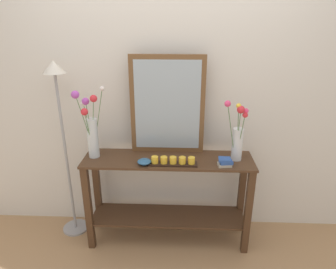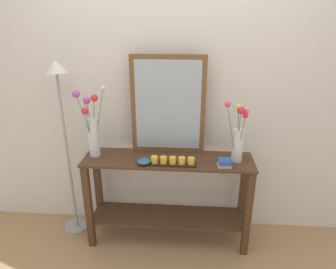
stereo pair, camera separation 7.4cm
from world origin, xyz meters
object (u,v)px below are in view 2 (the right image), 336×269
(decorative_bowl, at_px, (144,161))
(floor_lamp, at_px, (63,122))
(console_table, at_px, (168,191))
(mirror_leaning, at_px, (168,106))
(vase_right, at_px, (238,138))
(tall_vase_left, at_px, (92,128))
(candle_tray, at_px, (173,161))
(book_stack, at_px, (225,163))

(decorative_bowl, relative_size, floor_lamp, 0.07)
(console_table, xyz_separation_m, floor_lamp, (-0.91, 0.09, 0.59))
(mirror_leaning, height_order, vase_right, mirror_leaning)
(tall_vase_left, bearing_deg, mirror_leaning, 13.21)
(mirror_leaning, height_order, candle_tray, mirror_leaning)
(tall_vase_left, height_order, book_stack, tall_vase_left)
(tall_vase_left, height_order, vase_right, tall_vase_left)
(candle_tray, height_order, decorative_bowl, candle_tray)
(vase_right, height_order, floor_lamp, floor_lamp)
(tall_vase_left, xyz_separation_m, vase_right, (1.20, -0.01, -0.05))
(mirror_leaning, relative_size, tall_vase_left, 1.39)
(vase_right, xyz_separation_m, decorative_bowl, (-0.75, -0.11, -0.18))
(decorative_bowl, relative_size, book_stack, 0.92)
(book_stack, bearing_deg, mirror_leaning, 150.76)
(tall_vase_left, relative_size, book_stack, 4.92)
(mirror_leaning, relative_size, book_stack, 6.86)
(candle_tray, distance_m, floor_lamp, 1.00)
(candle_tray, bearing_deg, book_stack, -0.76)
(tall_vase_left, bearing_deg, book_stack, -6.17)
(candle_tray, bearing_deg, mirror_leaning, 102.49)
(mirror_leaning, bearing_deg, tall_vase_left, -166.79)
(mirror_leaning, distance_m, candle_tray, 0.47)
(vase_right, distance_m, floor_lamp, 1.48)
(tall_vase_left, distance_m, floor_lamp, 0.29)
(console_table, xyz_separation_m, vase_right, (0.56, -0.00, 0.52))
(tall_vase_left, distance_m, candle_tray, 0.73)
(book_stack, bearing_deg, vase_right, 46.03)
(tall_vase_left, height_order, floor_lamp, floor_lamp)
(tall_vase_left, distance_m, book_stack, 1.13)
(candle_tray, xyz_separation_m, book_stack, (0.42, -0.01, 0.00))
(tall_vase_left, height_order, decorative_bowl, tall_vase_left)
(vase_right, xyz_separation_m, floor_lamp, (-1.47, 0.09, 0.07))
(console_table, bearing_deg, candle_tray, -66.54)
(floor_lamp, bearing_deg, candle_tray, -11.40)
(console_table, distance_m, candle_tray, 0.36)
(decorative_bowl, bearing_deg, console_table, 31.22)
(console_table, height_order, decorative_bowl, decorative_bowl)
(vase_right, xyz_separation_m, book_stack, (-0.10, -0.11, -0.17))
(vase_right, distance_m, candle_tray, 0.56)
(tall_vase_left, bearing_deg, decorative_bowl, -15.14)
(decorative_bowl, distance_m, floor_lamp, 0.79)
(tall_vase_left, bearing_deg, candle_tray, -9.43)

